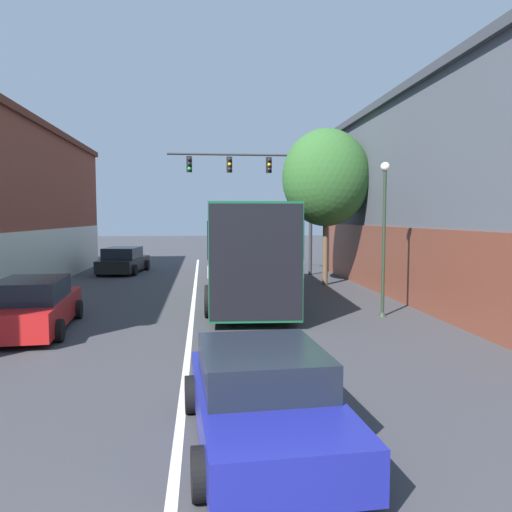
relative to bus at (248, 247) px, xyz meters
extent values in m
cube|color=silver|center=(-2.02, -2.50, -1.96)|extent=(0.14, 40.25, 0.01)
cube|color=beige|center=(-8.57, 2.64, -0.70)|extent=(0.24, 24.35, 2.53)
cube|color=brown|center=(5.53, -0.31, -0.61)|extent=(0.24, 19.34, 2.71)
cube|color=#145133|center=(0.00, 0.02, -0.10)|extent=(3.06, 10.57, 3.28)
cube|color=black|center=(0.00, 0.02, 0.49)|extent=(3.10, 10.37, 1.05)
cube|color=beige|center=(0.00, 0.02, -0.36)|extent=(3.09, 10.47, 0.33)
cube|color=black|center=(-0.25, -5.19, -0.10)|extent=(2.51, 0.18, 3.15)
cylinder|color=black|center=(-1.15, 3.32, -1.46)|extent=(0.35, 1.01, 1.00)
cylinder|color=black|center=(1.46, 3.20, -1.46)|extent=(0.35, 1.01, 1.00)
cylinder|color=black|center=(-1.46, -3.16, -1.46)|extent=(0.35, 1.01, 1.00)
cylinder|color=black|center=(1.15, -3.28, -1.46)|extent=(0.35, 1.01, 1.00)
cube|color=navy|center=(-0.84, -11.82, -1.50)|extent=(2.05, 4.09, 0.61)
cube|color=black|center=(-0.85, -11.58, -0.95)|extent=(1.78, 2.17, 0.50)
cylinder|color=black|center=(-1.85, -10.64, -1.67)|extent=(0.26, 0.60, 0.59)
cylinder|color=black|center=(0.02, -10.53, -1.67)|extent=(0.26, 0.60, 0.59)
cylinder|color=black|center=(-1.70, -13.11, -1.67)|extent=(0.26, 0.60, 0.59)
cylinder|color=black|center=(0.17, -12.99, -1.67)|extent=(0.26, 0.60, 0.59)
cube|color=red|center=(-6.23, -4.44, -1.45)|extent=(2.08, 4.76, 0.71)
cube|color=black|center=(-6.21, -4.67, -0.81)|extent=(1.77, 2.53, 0.57)
cylinder|color=black|center=(-7.23, -3.08, -1.68)|extent=(0.26, 0.58, 0.56)
cylinder|color=black|center=(-5.44, -2.94, -1.68)|extent=(0.26, 0.58, 0.56)
cylinder|color=black|center=(-5.22, -5.81, -1.68)|extent=(0.26, 0.58, 0.56)
cube|color=black|center=(-6.01, 9.65, -1.48)|extent=(2.35, 4.75, 0.65)
cube|color=black|center=(-6.04, 9.42, -0.85)|extent=(1.95, 2.55, 0.61)
cylinder|color=black|center=(-6.78, 11.17, -1.67)|extent=(0.29, 0.61, 0.59)
cylinder|color=black|center=(-4.90, 10.94, -1.67)|extent=(0.29, 0.61, 0.59)
cylinder|color=black|center=(-7.12, 8.36, -1.67)|extent=(0.29, 0.61, 0.59)
cylinder|color=black|center=(-5.24, 8.13, -1.67)|extent=(0.29, 0.61, 0.59)
cylinder|color=#333338|center=(4.03, 7.62, 1.33)|extent=(0.18, 0.18, 6.59)
cylinder|color=#333338|center=(0.29, 7.62, 4.33)|extent=(7.47, 0.12, 0.12)
cube|color=black|center=(1.79, 7.62, 3.81)|extent=(0.28, 0.24, 0.80)
sphere|color=black|center=(1.79, 7.47, 4.05)|extent=(0.18, 0.18, 0.18)
sphere|color=orange|center=(1.79, 7.47, 3.81)|extent=(0.18, 0.18, 0.18)
sphere|color=black|center=(1.79, 7.47, 3.56)|extent=(0.18, 0.18, 0.18)
cube|color=black|center=(-0.27, 7.62, 3.81)|extent=(0.28, 0.24, 0.80)
sphere|color=black|center=(-0.27, 7.47, 4.05)|extent=(0.18, 0.18, 0.18)
sphere|color=orange|center=(-0.27, 7.47, 3.81)|extent=(0.18, 0.18, 0.18)
sphere|color=black|center=(-0.27, 7.47, 3.56)|extent=(0.18, 0.18, 0.18)
cube|color=black|center=(-2.32, 7.62, 3.81)|extent=(0.28, 0.24, 0.80)
sphere|color=black|center=(-2.32, 7.47, 4.05)|extent=(0.18, 0.18, 0.18)
sphere|color=black|center=(-2.32, 7.47, 3.81)|extent=(0.18, 0.18, 0.18)
sphere|color=green|center=(-2.32, 7.47, 3.56)|extent=(0.18, 0.18, 0.18)
cone|color=#233323|center=(3.87, -3.59, -1.86)|extent=(0.26, 0.26, 0.20)
cylinder|color=#233323|center=(3.87, -3.59, 0.29)|extent=(0.10, 0.10, 4.50)
sphere|color=#EFE5CC|center=(3.87, -3.59, 2.64)|extent=(0.28, 0.28, 0.28)
cylinder|color=brown|center=(3.85, 3.66, -0.39)|extent=(0.24, 0.24, 3.16)
ellipsoid|color=#2D5B28|center=(3.85, 3.66, 2.87)|extent=(3.95, 3.55, 4.34)
camera|label=1|loc=(-1.66, -18.37, 1.12)|focal=35.00mm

